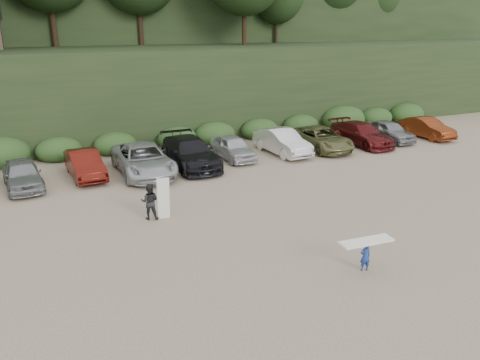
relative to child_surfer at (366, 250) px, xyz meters
name	(u,v)px	position (x,y,z in m)	size (l,w,h in m)	color
ground	(258,238)	(-2.03, 3.56, -0.73)	(120.00, 120.00, 0.00)	tan
parked_cars	(152,158)	(-3.41, 13.49, 0.01)	(39.55, 6.00, 1.60)	#B9B9BE
child_surfer	(366,250)	(0.00, 0.00, 0.00)	(1.81, 0.63, 1.07)	navy
adult_surfer	(151,201)	(-5.15, 7.06, 0.04)	(1.22, 0.82, 1.78)	black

